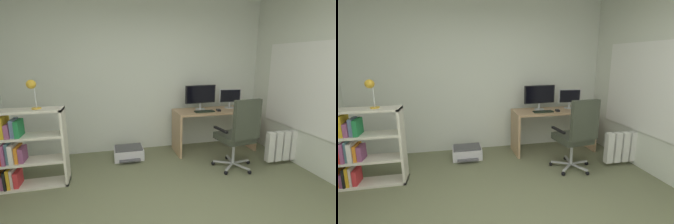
% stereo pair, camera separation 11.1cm
% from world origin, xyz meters
% --- Properties ---
extents(wall_back, '(4.53, 0.10, 2.72)m').
position_xyz_m(wall_back, '(0.00, 2.59, 1.36)').
color(wall_back, silver).
rests_on(wall_back, ground).
extents(window_pane, '(0.01, 1.40, 1.25)m').
position_xyz_m(window_pane, '(2.26, 1.31, 1.24)').
color(window_pane, white).
extents(window_frame, '(0.02, 1.48, 1.33)m').
position_xyz_m(window_frame, '(2.25, 1.31, 1.24)').
color(window_frame, white).
extents(desk, '(1.46, 0.57, 0.76)m').
position_xyz_m(desk, '(1.24, 2.14, 0.56)').
color(desk, tan).
rests_on(desk, ground).
extents(monitor_main, '(0.58, 0.18, 0.44)m').
position_xyz_m(monitor_main, '(0.99, 2.23, 1.02)').
color(monitor_main, '#B2B5B7').
rests_on(monitor_main, desk).
extents(monitor_secondary, '(0.41, 0.18, 0.35)m').
position_xyz_m(monitor_secondary, '(1.57, 2.23, 0.96)').
color(monitor_secondary, '#B2B5B7').
rests_on(monitor_secondary, desk).
extents(keyboard, '(0.34, 0.13, 0.02)m').
position_xyz_m(keyboard, '(0.99, 2.01, 0.77)').
color(keyboard, black).
rests_on(keyboard, desk).
extents(computer_mouse, '(0.07, 0.11, 0.03)m').
position_xyz_m(computer_mouse, '(1.25, 2.01, 0.78)').
color(computer_mouse, black).
rests_on(computer_mouse, desk).
extents(office_chair, '(0.62, 0.65, 1.11)m').
position_xyz_m(office_chair, '(1.23, 1.27, 0.60)').
color(office_chair, '#B7BABC').
rests_on(office_chair, ground).
extents(bookshelf, '(0.88, 0.29, 1.04)m').
position_xyz_m(bookshelf, '(-1.74, 1.52, 0.51)').
color(bookshelf, silver).
rests_on(bookshelf, ground).
extents(desk_lamp, '(0.14, 0.11, 0.37)m').
position_xyz_m(desk_lamp, '(-1.52, 1.52, 1.31)').
color(desk_lamp, gold).
rests_on(desk_lamp, bookshelf).
extents(printer, '(0.49, 0.45, 0.20)m').
position_xyz_m(printer, '(-0.33, 2.11, 0.10)').
color(printer, silver).
rests_on(printer, ground).
extents(radiator, '(0.80, 0.10, 0.48)m').
position_xyz_m(radiator, '(2.17, 1.31, 0.30)').
color(radiator, white).
rests_on(radiator, ground).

